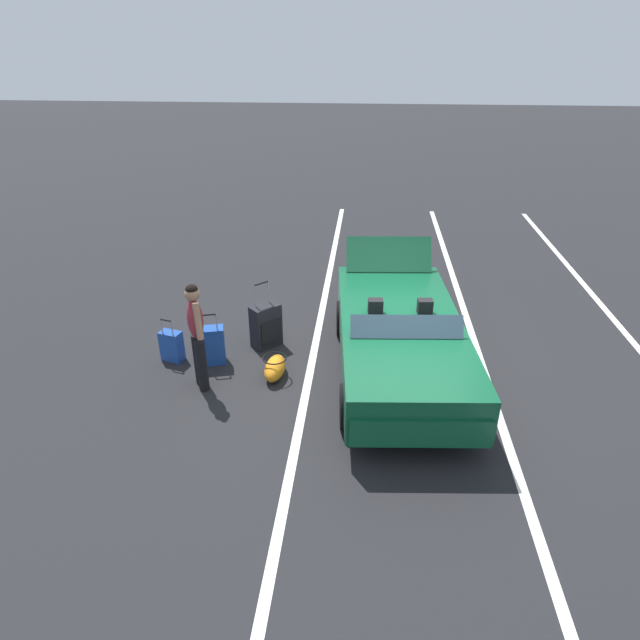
# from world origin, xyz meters

# --- Properties ---
(ground_plane) EXTENTS (80.00, 80.00, 0.00)m
(ground_plane) POSITION_xyz_m (0.00, 0.00, 0.00)
(ground_plane) COLOR black
(lot_line_near) EXTENTS (18.00, 0.12, 0.01)m
(lot_line_near) POSITION_xyz_m (0.00, -1.35, 0.00)
(lot_line_near) COLOR silver
(lot_line_near) RESTS_ON ground_plane
(lot_line_mid) EXTENTS (18.00, 0.12, 0.01)m
(lot_line_mid) POSITION_xyz_m (0.00, 1.35, 0.00)
(lot_line_mid) COLOR silver
(lot_line_mid) RESTS_ON ground_plane
(convertible_car) EXTENTS (4.34, 2.09, 1.50)m
(convertible_car) POSITION_xyz_m (0.20, 0.02, 0.59)
(convertible_car) COLOR #0F4C2D
(convertible_car) RESTS_ON ground_plane
(suitcase_large_black) EXTENTS (0.54, 0.54, 1.13)m
(suitcase_large_black) POSITION_xyz_m (-0.66, -2.16, 0.37)
(suitcase_large_black) COLOR black
(suitcase_large_black) RESTS_ON ground_plane
(suitcase_medium_bright) EXTENTS (0.33, 0.45, 0.90)m
(suitcase_medium_bright) POSITION_xyz_m (-0.05, -2.92, 0.31)
(suitcase_medium_bright) COLOR #1E479E
(suitcase_medium_bright) RESTS_ON ground_plane
(suitcase_small_carryon) EXTENTS (0.28, 0.38, 0.76)m
(suitcase_small_carryon) POSITION_xyz_m (-0.07, -3.58, 0.25)
(suitcase_small_carryon) COLOR #1E479E
(suitcase_small_carryon) RESTS_ON ground_plane
(duffel_bag) EXTENTS (0.65, 0.39, 0.34)m
(duffel_bag) POSITION_xyz_m (0.27, -1.87, 0.16)
(duffel_bag) COLOR orange
(duffel_bag) RESTS_ON ground_plane
(traveler_person) EXTENTS (0.57, 0.38, 1.65)m
(traveler_person) POSITION_xyz_m (0.62, -2.90, 0.93)
(traveler_person) COLOR black
(traveler_person) RESTS_ON ground_plane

